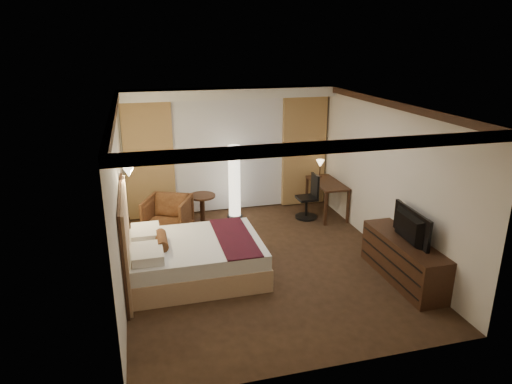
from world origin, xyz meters
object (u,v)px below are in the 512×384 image
object	(u,v)px
floor_lamp	(234,182)
dresser	(403,260)
side_table	(202,209)
bed	(196,258)
office_chair	(307,197)
desk	(327,199)
television	(406,222)
armchair	(168,214)

from	to	relation	value
floor_lamp	dresser	distance (m)	3.91
side_table	floor_lamp	xyz separation A→B (m)	(0.72, 0.15, 0.49)
dresser	bed	bearing A→B (deg)	162.83
office_chair	side_table	bearing A→B (deg)	171.28
bed	floor_lamp	world-z (taller)	floor_lamp
floor_lamp	side_table	bearing A→B (deg)	-167.88
side_table	floor_lamp	bearing A→B (deg)	12.12
office_chair	bed	bearing A→B (deg)	-144.73
desk	office_chair	xyz separation A→B (m)	(-0.48, -0.05, 0.11)
bed	desk	xyz separation A→B (m)	(3.09, 1.96, 0.07)
desk	television	distance (m)	2.99
floor_lamp	dresser	bearing A→B (deg)	-59.10
armchair	television	size ratio (longest dim) A/B	0.83
dresser	desk	bearing A→B (deg)	90.98
side_table	television	size ratio (longest dim) A/B	0.60
desk	office_chair	bearing A→B (deg)	-174.06
armchair	desk	bearing A→B (deg)	26.65
dresser	television	xyz separation A→B (m)	(-0.03, 0.00, 0.64)
desk	office_chair	world-z (taller)	office_chair
bed	side_table	xyz separation A→B (m)	(0.43, 2.21, -0.00)
bed	armchair	bearing A→B (deg)	99.84
armchair	television	world-z (taller)	television
side_table	dresser	size ratio (longest dim) A/B	0.34
office_chair	television	xyz separation A→B (m)	(0.50, -2.88, 0.50)
floor_lamp	desk	distance (m)	2.03
side_table	dresser	world-z (taller)	dresser
dresser	office_chair	bearing A→B (deg)	100.45
floor_lamp	dresser	world-z (taller)	floor_lamp
office_chair	dresser	world-z (taller)	office_chair
television	side_table	bearing A→B (deg)	43.64
television	office_chair	bearing A→B (deg)	13.33
armchair	office_chair	distance (m)	2.93
armchair	side_table	world-z (taller)	armchair
bed	desk	distance (m)	3.66
bed	desk	size ratio (longest dim) A/B	1.79
dresser	side_table	bearing A→B (deg)	130.49
bed	office_chair	bearing A→B (deg)	36.11
armchair	side_table	xyz separation A→B (m)	(0.74, 0.42, -0.11)
side_table	office_chair	world-z (taller)	office_chair
office_chair	dresser	xyz separation A→B (m)	(0.53, -2.88, -0.14)
side_table	television	distance (m)	4.22
side_table	office_chair	distance (m)	2.21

